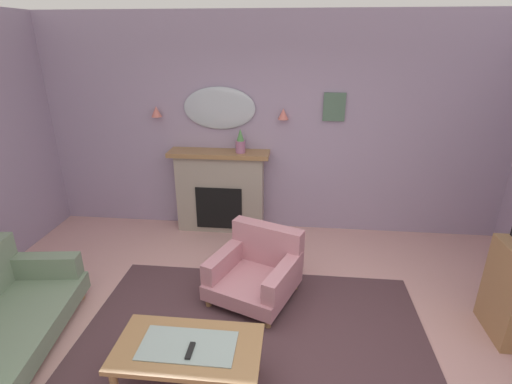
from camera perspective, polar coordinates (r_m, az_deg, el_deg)
The scene contains 12 objects.
floor at distance 3.61m, azimuth -1.03°, elevation -24.93°, with size 7.25×6.30×0.10m, color #C6938E.
wall_back at distance 5.28m, azimuth 2.44°, elevation 9.55°, with size 7.25×0.10×2.91m, color #9E8CA8.
patterned_rug at distance 3.71m, azimuth -0.64°, elevation -22.10°, with size 3.20×2.40×0.01m, color #4C3338.
fireplace at distance 5.42m, azimuth -5.30°, elevation 0.01°, with size 1.36×0.36×1.16m.
mantel_vase_right at distance 5.12m, azimuth -2.31°, elevation 7.35°, with size 0.13×0.13×0.32m.
wall_mirror at distance 5.25m, azimuth -5.44°, elevation 12.22°, with size 0.96×0.06×0.56m, color #B2BCC6.
wall_sconce_left at distance 5.44m, azimuth -14.52°, elevation 11.44°, with size 0.14×0.14×0.14m, color #D17066.
wall_sconce_right at distance 5.11m, azimuth 4.06°, elevation 11.43°, with size 0.14×0.14×0.14m, color #D17066.
framed_picture at distance 5.17m, azimuth 11.49°, elevation 12.20°, with size 0.28×0.03×0.36m, color #4C6B56.
coffee_table at distance 3.18m, azimuth -9.95°, elevation -22.21°, with size 1.10×0.60×0.45m.
tv_remote at distance 3.09m, azimuth -9.70°, elevation -22.15°, with size 0.04×0.16×0.02m, color black.
armchair_near_fireplace at distance 4.17m, azimuth 0.18°, elevation -11.25°, with size 1.04×1.06×0.71m.
Camera 1 is at (0.32, -2.45, 2.58)m, focal length 27.07 mm.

